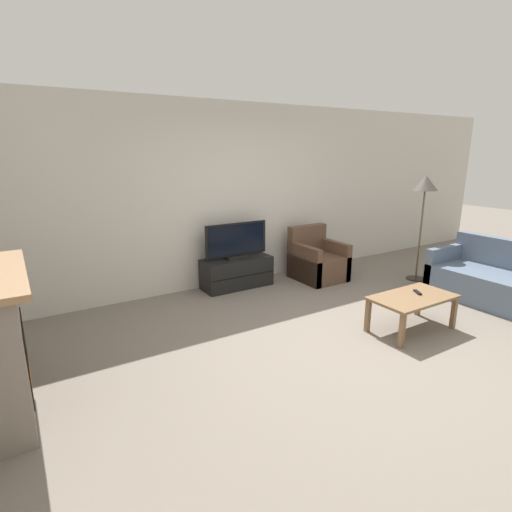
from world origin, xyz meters
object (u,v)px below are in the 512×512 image
Objects in this scene: tv_stand at (237,272)px; floor_lamp at (425,189)px; armchair at (317,262)px; tv at (236,242)px; coffee_table at (413,301)px; remote at (418,292)px.

tv_stand is 0.64× the size of floor_lamp.
armchair is 1.98m from floor_lamp.
tv reaches higher than tv_stand.
floor_lamp reaches higher than armchair.
coffee_table is (0.96, -2.37, -0.34)m from tv.
floor_lamp reaches higher than remote.
floor_lamp is (1.55, 1.15, 1.02)m from remote.
tv_stand is at bearing 90.00° from tv.
remote is 2.18m from floor_lamp.
armchair reaches higher than tv_stand.
remote is at bearing -95.79° from armchair.
remote is at bearing 15.79° from coffee_table.
tv_stand is at bearing 155.66° from floor_lamp.
armchair reaches higher than remote.
tv_stand is 1.06× the size of tv.
floor_lamp is at bearing 65.74° from remote.
tv_stand reaches higher than remote.
floor_lamp reaches higher than tv.
floor_lamp is (1.34, -0.87, 1.16)m from armchair.
coffee_table is 0.60× the size of floor_lamp.
coffee_table is at bearing -135.03° from remote.
coffee_table is 2.31m from floor_lamp.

